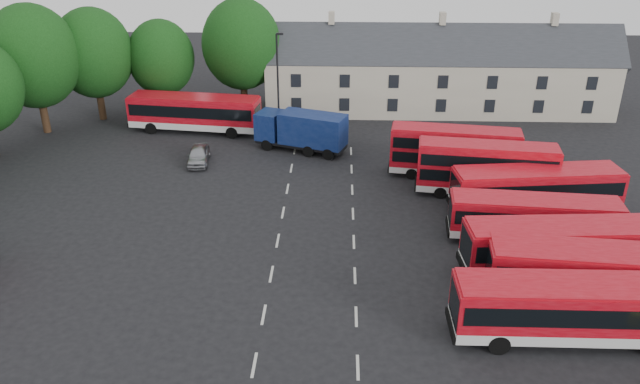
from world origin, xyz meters
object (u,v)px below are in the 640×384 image
Objects in this scene: bus_row_a at (575,306)px; bus_dd_south at (486,167)px; silver_car at (199,155)px; lamppost at (278,85)px; box_truck at (302,130)px.

bus_dd_south is (-0.92, 16.85, 0.32)m from bus_row_a.
bus_dd_south reaches higher than bus_row_a.
lamppost is at bearing 35.12° from silver_car.
silver_car is 9.54m from lamppost.
bus_row_a is 1.16× the size of bus_dd_south.
lamppost reaches higher than box_truck.
silver_car is at bearing -140.27° from box_truck.
bus_dd_south is at bearing -33.96° from lamppost.
box_truck is (-15.10, 25.50, -0.06)m from bus_row_a.
silver_car is (-22.76, 5.57, -1.64)m from bus_dd_south.
bus_dd_south is 1.04× the size of lamppost.
bus_row_a is at bearing -39.35° from box_truck.
lamppost is (-2.22, 2.40, 3.29)m from box_truck.
bus_row_a is 32.64m from silver_car.
bus_dd_south reaches higher than box_truck.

